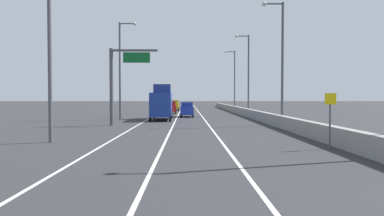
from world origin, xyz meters
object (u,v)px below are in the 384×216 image
Objects in this scene: car_blue_3 at (187,110)px; car_white_4 at (187,106)px; lamp_post_left_mid at (122,65)px; car_red_2 at (171,107)px; overhead_sign_gantry at (119,77)px; lamp_post_right_fourth at (234,77)px; car_yellow_0 at (174,105)px; box_truck at (162,103)px; lamp_post_right_second at (280,56)px; lamp_post_right_third at (247,70)px; lamp_post_left_near at (53,32)px; car_black_1 at (164,104)px; speed_advisory_sign at (330,116)px.

car_blue_3 is 0.97× the size of car_white_4.
car_white_4 is (8.03, 27.00, -5.72)m from lamp_post_left_mid.
overhead_sign_gantry is at bearing -98.46° from car_red_2.
overhead_sign_gantry is 1.86× the size of car_blue_3.
lamp_post_right_fourth reaches higher than car_white_4.
car_red_2 is (-0.10, -14.11, -0.03)m from car_yellow_0.
box_truck is (-3.14, -27.49, 0.99)m from car_white_4.
overhead_sign_gantry is at bearing 177.96° from lamp_post_right_second.
lamp_post_right_third reaches higher than box_truck.
lamp_post_right_fourth is 1.00× the size of lamp_post_left_mid.
lamp_post_right_fourth is at bearing 70.97° from lamp_post_left_near.
lamp_post_right_third is 1.00× the size of lamp_post_left_mid.
lamp_post_right_fourth is (0.27, 37.55, 0.00)m from lamp_post_right_second.
lamp_post_left_near is 2.87× the size of car_white_4.
lamp_post_right_fourth is 2.68× the size of car_red_2.
lamp_post_right_fourth reaches higher than car_black_1.
lamp_post_left_near reaches higher than car_white_4.
car_white_4 is at bearing 79.55° from overhead_sign_gantry.
car_red_2 is 11.52m from car_blue_3.
car_white_4 is 0.54× the size of box_truck.
car_blue_3 is (-8.94, 15.56, -5.71)m from lamp_post_right_second.
car_yellow_0 is at bearing 89.17° from box_truck.
lamp_post_right_fourth and lamp_post_left_near have the same top height.
car_blue_3 is at bearing 73.96° from lamp_post_left_near.
lamp_post_right_second reaches higher than overhead_sign_gantry.
lamp_post_right_fourth reaches higher than car_yellow_0.
speed_advisory_sign is at bearing -79.69° from car_black_1.
lamp_post_left_mid is 6.83m from box_truck.
lamp_post_right_fourth reaches higher than speed_advisory_sign.
lamp_post_right_third is at bearing -62.60° from car_yellow_0.
lamp_post_left_mid is (-1.35, 9.20, 2.00)m from overhead_sign_gantry.
lamp_post_left_mid is (-16.80, -9.02, 0.00)m from lamp_post_right_third.
overhead_sign_gantry is 1.68× the size of car_red_2.
lamp_post_right_third is 2.70× the size of car_black_1.
overhead_sign_gantry is at bearing 83.50° from lamp_post_left_near.
car_blue_3 is at bearing -82.20° from car_black_1.
car_white_4 is at bearing -56.88° from car_yellow_0.
car_black_1 is 30.46m from car_red_2.
car_white_4 is (8.20, 49.53, -5.72)m from lamp_post_left_near.
car_red_2 is at bearing 72.84° from lamp_post_left_mid.
lamp_post_left_mid is at bearing -106.57° from car_white_4.
lamp_post_left_mid is 28.74m from car_white_4.
car_blue_3 is (8.15, 28.34, -5.71)m from lamp_post_left_near.
lamp_post_right_third is 18.78m from lamp_post_right_fourth.
lamp_post_right_fourth reaches higher than car_blue_3.
car_blue_3 is at bearing -90.13° from car_white_4.
overhead_sign_gantry is 15.71m from lamp_post_right_second.
lamp_post_right_second is at bearing 36.78° from lamp_post_left_near.
car_yellow_0 is 1.18× the size of car_blue_3.
box_truck is at bearing -90.83° from car_yellow_0.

